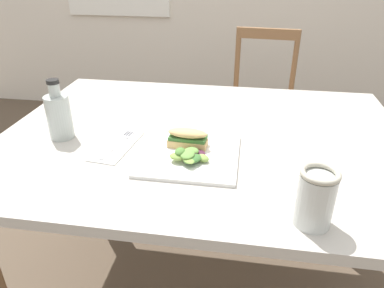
# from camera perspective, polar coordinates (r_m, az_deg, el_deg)

# --- Properties ---
(ground_plane) EXTENTS (9.28, 9.28, 0.00)m
(ground_plane) POSITION_cam_1_polar(r_m,az_deg,el_deg) (1.66, -2.92, -21.10)
(ground_plane) COLOR brown
(dining_table) EXTENTS (1.29, 0.96, 0.74)m
(dining_table) POSITION_cam_1_polar(r_m,az_deg,el_deg) (1.22, 1.66, -3.26)
(dining_table) COLOR #BCB7AD
(dining_table) RESTS_ON ground
(chair_wooden_far) EXTENTS (0.43, 0.43, 0.87)m
(chair_wooden_far) POSITION_cam_1_polar(r_m,az_deg,el_deg) (2.21, 10.76, 6.08)
(chair_wooden_far) COLOR #8E6642
(chair_wooden_far) RESTS_ON ground
(plate_lunch) EXTENTS (0.28, 0.28, 0.01)m
(plate_lunch) POSITION_cam_1_polar(r_m,az_deg,el_deg) (1.03, -0.35, -1.77)
(plate_lunch) COLOR white
(plate_lunch) RESTS_ON dining_table
(sandwich_half_front) EXTENTS (0.12, 0.06, 0.06)m
(sandwich_half_front) POSITION_cam_1_polar(r_m,az_deg,el_deg) (1.06, -0.70, 1.00)
(sandwich_half_front) COLOR #DBB270
(sandwich_half_front) RESTS_ON plate_lunch
(salad_mixed_greens) EXTENTS (0.12, 0.11, 0.04)m
(salad_mixed_greens) POSITION_cam_1_polar(r_m,az_deg,el_deg) (0.99, -0.50, -1.72)
(salad_mixed_greens) COLOR #84A84C
(salad_mixed_greens) RESTS_ON plate_lunch
(napkin_folded) EXTENTS (0.12, 0.22, 0.00)m
(napkin_folded) POSITION_cam_1_polar(r_m,az_deg,el_deg) (1.11, -11.82, -0.27)
(napkin_folded) COLOR white
(napkin_folded) RESTS_ON dining_table
(fork_on_napkin) EXTENTS (0.05, 0.19, 0.00)m
(fork_on_napkin) POSITION_cam_1_polar(r_m,az_deg,el_deg) (1.12, -11.40, 0.28)
(fork_on_napkin) COLOR silver
(fork_on_napkin) RESTS_ON napkin_folded
(bottle_cold_brew) EXTENTS (0.07, 0.07, 0.19)m
(bottle_cold_brew) POSITION_cam_1_polar(r_m,az_deg,el_deg) (1.19, -20.21, 3.88)
(bottle_cold_brew) COLOR #472819
(bottle_cold_brew) RESTS_ON dining_table
(mason_jar_iced_tea) EXTENTS (0.08, 0.08, 0.13)m
(mason_jar_iced_tea) POSITION_cam_1_polar(r_m,az_deg,el_deg) (0.80, 18.87, -8.44)
(mason_jar_iced_tea) COLOR #995623
(mason_jar_iced_tea) RESTS_ON dining_table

